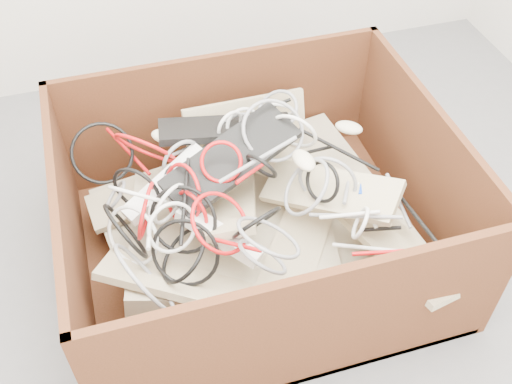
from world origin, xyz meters
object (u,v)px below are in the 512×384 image
object	(u,v)px
power_strip_left	(165,183)
cardboard_box	(253,231)
power_strip_right	(219,235)
vga_plug	(366,192)

from	to	relation	value
power_strip_left	cardboard_box	bearing A→B (deg)	-42.95
cardboard_box	power_strip_right	bearing A→B (deg)	-132.31
cardboard_box	power_strip_right	distance (m)	0.31
power_strip_left	vga_plug	distance (m)	0.62
power_strip_left	power_strip_right	xyz separation A→B (m)	(0.11, -0.23, -0.02)
power_strip_left	vga_plug	size ratio (longest dim) A/B	6.98
power_strip_left	power_strip_right	size ratio (longest dim) A/B	1.14
power_strip_right	vga_plug	xyz separation A→B (m)	(0.47, 0.02, 0.02)
power_strip_right	vga_plug	world-z (taller)	power_strip_right
cardboard_box	vga_plug	xyz separation A→B (m)	(0.32, -0.14, 0.24)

